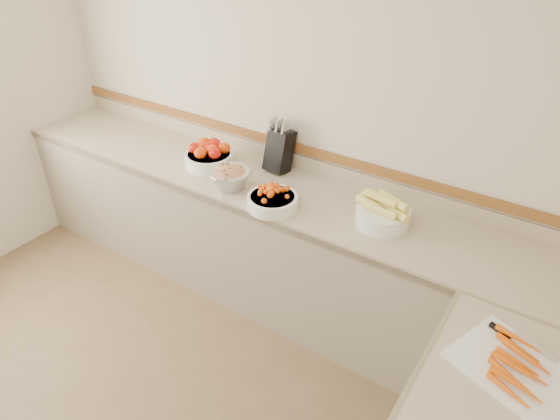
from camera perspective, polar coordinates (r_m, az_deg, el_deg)
The scene contains 8 objects.
back_wall at distance 3.28m, azimuth 1.21°, elevation 11.44°, with size 4.00×4.00×0.00m, color beige.
counter_back at distance 3.46m, azimuth -1.84°, elevation -3.42°, with size 4.00×0.65×1.08m.
knife_block at distance 3.31m, azimuth -0.07°, elevation 6.98°, with size 0.17×0.20×0.37m.
tomato_bowl at distance 3.44m, azimuth -8.10°, elevation 6.25°, with size 0.33×0.33×0.16m.
cherry_tomato_bowl at distance 2.94m, azimuth -0.87°, elevation 1.22°, with size 0.30×0.30×0.17m.
corn_bowl at distance 2.85m, azimuth 11.69°, elevation -0.33°, with size 0.34×0.31×0.18m.
rhubarb_bowl at distance 3.14m, azimuth -5.71°, elevation 3.74°, with size 0.26×0.26×0.15m.
cutting_board at distance 2.25m, azimuth 25.39°, elevation -15.91°, with size 0.55×0.49×0.07m.
Camera 1 is at (1.63, -0.58, 2.50)m, focal length 32.00 mm.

